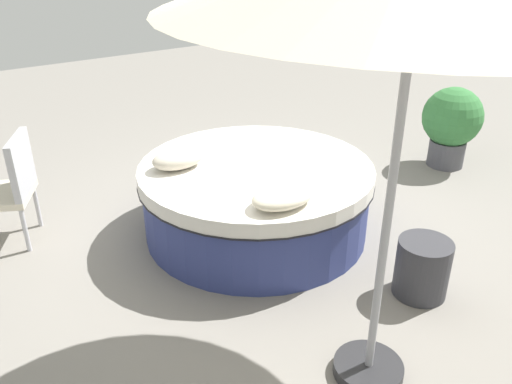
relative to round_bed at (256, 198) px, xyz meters
name	(u,v)px	position (x,y,z in m)	size (l,w,h in m)	color
ground_plane	(256,230)	(0.00, 0.00, -0.34)	(16.00, 16.00, 0.00)	gray
round_bed	(256,198)	(0.00, 0.00, 0.00)	(2.10, 2.10, 0.66)	navy
throw_pillow_0	(178,158)	(0.59, -0.34, 0.41)	(0.47, 0.30, 0.17)	beige
throw_pillow_1	(283,196)	(0.26, 0.73, 0.40)	(0.52, 0.34, 0.15)	beige
patio_chair	(11,183)	(1.83, -1.09, 0.22)	(0.68, 0.69, 0.98)	#B7B7BC
planter	(452,122)	(-2.73, 0.04, 0.20)	(0.68, 0.68, 0.94)	#4C4C51
side_table	(422,268)	(-0.49, 1.50, -0.11)	(0.41, 0.41, 0.46)	#333338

